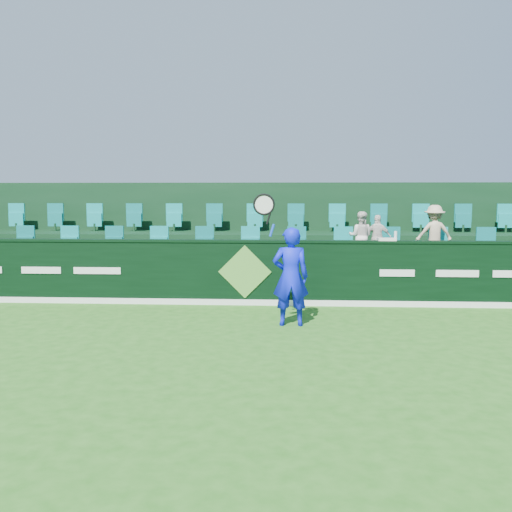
# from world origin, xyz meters

# --- Properties ---
(ground) EXTENTS (60.00, 60.00, 0.00)m
(ground) POSITION_xyz_m (0.00, 0.00, 0.00)
(ground) COLOR #256518
(ground) RESTS_ON ground
(sponsor_hoarding) EXTENTS (16.00, 0.25, 1.35)m
(sponsor_hoarding) POSITION_xyz_m (0.00, 4.00, 0.67)
(sponsor_hoarding) COLOR black
(sponsor_hoarding) RESTS_ON ground
(stand_tier_front) EXTENTS (16.00, 2.00, 0.80)m
(stand_tier_front) POSITION_xyz_m (0.00, 5.10, 0.40)
(stand_tier_front) COLOR black
(stand_tier_front) RESTS_ON ground
(stand_tier_back) EXTENTS (16.00, 1.80, 1.30)m
(stand_tier_back) POSITION_xyz_m (0.00, 7.00, 0.65)
(stand_tier_back) COLOR black
(stand_tier_back) RESTS_ON ground
(stand_rear) EXTENTS (16.00, 4.10, 2.60)m
(stand_rear) POSITION_xyz_m (0.00, 7.44, 1.22)
(stand_rear) COLOR black
(stand_rear) RESTS_ON ground
(seat_row_front) EXTENTS (13.50, 0.50, 0.60)m
(seat_row_front) POSITION_xyz_m (0.00, 5.50, 1.10)
(seat_row_front) COLOR #108F8D
(seat_row_front) RESTS_ON stand_tier_front
(seat_row_back) EXTENTS (13.50, 0.50, 0.60)m
(seat_row_back) POSITION_xyz_m (0.00, 7.30, 1.60)
(seat_row_back) COLOR #108F8D
(seat_row_back) RESTS_ON stand_tier_back
(tennis_player) EXTENTS (1.02, 0.44, 2.35)m
(tennis_player) POSITION_xyz_m (0.93, 2.15, 0.88)
(tennis_player) COLOR #0E1AF0
(tennis_player) RESTS_ON ground
(spectator_left) EXTENTS (0.63, 0.54, 1.11)m
(spectator_left) POSITION_xyz_m (2.50, 5.12, 1.35)
(spectator_left) COLOR white
(spectator_left) RESTS_ON stand_tier_front
(spectator_middle) EXTENTS (0.65, 0.41, 1.03)m
(spectator_middle) POSITION_xyz_m (2.88, 5.12, 1.32)
(spectator_middle) COLOR silver
(spectator_middle) RESTS_ON stand_tier_front
(spectator_right) EXTENTS (0.82, 0.49, 1.25)m
(spectator_right) POSITION_xyz_m (4.12, 5.12, 1.43)
(spectator_right) COLOR #C6B18B
(spectator_right) RESTS_ON stand_tier_front
(towel) EXTENTS (0.35, 0.23, 0.05)m
(towel) POSITION_xyz_m (2.90, 4.00, 1.38)
(towel) COLOR silver
(towel) RESTS_ON sponsor_hoarding
(drinks_bottle) EXTENTS (0.06, 0.06, 0.20)m
(drinks_bottle) POSITION_xyz_m (3.07, 4.00, 1.45)
(drinks_bottle) COLOR silver
(drinks_bottle) RESTS_ON sponsor_hoarding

